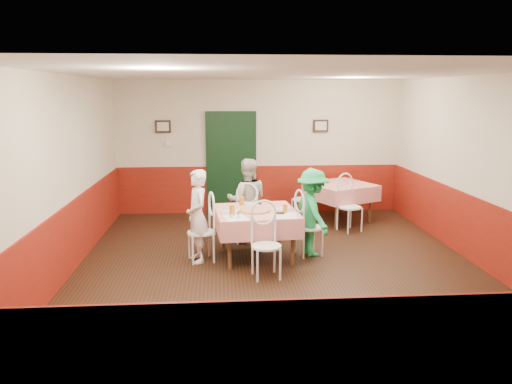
{
  "coord_description": "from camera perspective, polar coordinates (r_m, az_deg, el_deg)",
  "views": [
    {
      "loc": [
        -0.84,
        -7.02,
        2.55
      ],
      "look_at": [
        -0.3,
        0.42,
        1.05
      ],
      "focal_mm": 35.0,
      "sensor_mm": 36.0,
      "label": 1
    }
  ],
  "objects": [
    {
      "name": "floor",
      "position": [
        7.51,
        2.51,
        -8.48
      ],
      "size": [
        7.0,
        7.0,
        0.0
      ],
      "primitive_type": "plane",
      "color": "black",
      "rests_on": "ground"
    },
    {
      "name": "ceiling",
      "position": [
        7.07,
        2.71,
        13.38
      ],
      "size": [
        7.0,
        7.0,
        0.0
      ],
      "primitive_type": "plane",
      "color": "white",
      "rests_on": "back_wall"
    },
    {
      "name": "back_wall",
      "position": [
        10.61,
        0.37,
        5.14
      ],
      "size": [
        6.0,
        0.1,
        2.8
      ],
      "primitive_type": "cube",
      "color": "beige",
      "rests_on": "ground"
    },
    {
      "name": "front_wall",
      "position": [
        3.8,
        8.89,
        -6.39
      ],
      "size": [
        6.0,
        0.1,
        2.8
      ],
      "primitive_type": "cube",
      "color": "beige",
      "rests_on": "ground"
    },
    {
      "name": "left_wall",
      "position": [
        7.43,
        -21.04,
        1.7
      ],
      "size": [
        0.1,
        7.0,
        2.8
      ],
      "primitive_type": "cube",
      "color": "beige",
      "rests_on": "ground"
    },
    {
      "name": "right_wall",
      "position": [
        8.08,
        24.25,
        2.18
      ],
      "size": [
        0.1,
        7.0,
        2.8
      ],
      "primitive_type": "cube",
      "color": "beige",
      "rests_on": "ground"
    },
    {
      "name": "wainscot_back",
      "position": [
        10.73,
        0.37,
        0.35
      ],
      "size": [
        6.0,
        0.03,
        1.0
      ],
      "primitive_type": "cube",
      "color": "maroon",
      "rests_on": "ground"
    },
    {
      "name": "wainscot_front",
      "position": [
        4.17,
        8.45,
        -18.19
      ],
      "size": [
        6.0,
        0.03,
        1.0
      ],
      "primitive_type": "cube",
      "color": "maroon",
      "rests_on": "ground"
    },
    {
      "name": "wainscot_left",
      "position": [
        7.62,
        -20.45,
        -4.98
      ],
      "size": [
        0.03,
        7.0,
        1.0
      ],
      "primitive_type": "cube",
      "color": "maroon",
      "rests_on": "ground"
    },
    {
      "name": "wainscot_right",
      "position": [
        8.25,
        23.65,
        -4.0
      ],
      "size": [
        0.03,
        7.0,
        1.0
      ],
      "primitive_type": "cube",
      "color": "maroon",
      "rests_on": "ground"
    },
    {
      "name": "door",
      "position": [
        10.58,
        -2.86,
        3.19
      ],
      "size": [
        0.96,
        0.06,
        2.1
      ],
      "primitive_type": "cube",
      "color": "black",
      "rests_on": "ground"
    },
    {
      "name": "picture_left",
      "position": [
        10.56,
        -10.58,
        7.37
      ],
      "size": [
        0.32,
        0.03,
        0.26
      ],
      "primitive_type": "cube",
      "color": "black",
      "rests_on": "back_wall"
    },
    {
      "name": "picture_right",
      "position": [
        10.71,
        7.41,
        7.52
      ],
      "size": [
        0.32,
        0.03,
        0.26
      ],
      "primitive_type": "cube",
      "color": "black",
      "rests_on": "back_wall"
    },
    {
      "name": "thermostat",
      "position": [
        10.57,
        -9.97,
        5.49
      ],
      "size": [
        0.1,
        0.03,
        0.1
      ],
      "primitive_type": "cube",
      "color": "white",
      "rests_on": "back_wall"
    },
    {
      "name": "main_table",
      "position": [
        7.77,
        0.0,
        -4.88
      ],
      "size": [
        1.33,
        1.33,
        0.77
      ],
      "primitive_type": "cube",
      "rotation": [
        0.0,
        0.0,
        0.09
      ],
      "color": "red",
      "rests_on": "ground"
    },
    {
      "name": "second_table",
      "position": [
        10.14,
        9.59,
        -1.19
      ],
      "size": [
        1.49,
        1.49,
        0.77
      ],
      "primitive_type": "cube",
      "rotation": [
        0.0,
        0.0,
        0.43
      ],
      "color": "red",
      "rests_on": "ground"
    },
    {
      "name": "chair_left",
      "position": [
        7.66,
        -6.3,
        -4.61
      ],
      "size": [
        0.5,
        0.5,
        0.9
      ],
      "primitive_type": null,
      "rotation": [
        0.0,
        0.0,
        -1.35
      ],
      "color": "white",
      "rests_on": "ground"
    },
    {
      "name": "chair_right",
      "position": [
        7.93,
        6.08,
        -4.05
      ],
      "size": [
        0.51,
        0.51,
        0.9
      ],
      "primitive_type": null,
      "rotation": [
        0.0,
        0.0,
        1.82
      ],
      "color": "white",
      "rests_on": "ground"
    },
    {
      "name": "chair_far",
      "position": [
        8.56,
        -0.95,
        -2.83
      ],
      "size": [
        0.46,
        0.46,
        0.9
      ],
      "primitive_type": null,
      "rotation": [
        0.0,
        0.0,
        3.03
      ],
      "color": "white",
      "rests_on": "ground"
    },
    {
      "name": "chair_near",
      "position": [
        6.95,
        1.18,
        -6.22
      ],
      "size": [
        0.48,
        0.48,
        0.9
      ],
      "primitive_type": null,
      "rotation": [
        0.0,
        0.0,
        0.14
      ],
      "color": "white",
      "rests_on": "ground"
    },
    {
      "name": "chair_second_a",
      "position": [
        9.97,
        5.42,
        -0.85
      ],
      "size": [
        0.56,
        0.56,
        0.9
      ],
      "primitive_type": null,
      "rotation": [
        0.0,
        0.0,
        -1.14
      ],
      "color": "white",
      "rests_on": "ground"
    },
    {
      "name": "chair_second_b",
      "position": [
        9.41,
        10.68,
        -1.73
      ],
      "size": [
        0.56,
        0.56,
        0.9
      ],
      "primitive_type": null,
      "rotation": [
        0.0,
        0.0,
        0.43
      ],
      "color": "white",
      "rests_on": "ground"
    },
    {
      "name": "pizza",
      "position": [
        7.62,
        -0.15,
        -2.11
      ],
      "size": [
        0.5,
        0.5,
        0.03
      ],
      "primitive_type": "cylinder",
      "rotation": [
        0.0,
        0.0,
        0.09
      ],
      "color": "#B74723",
      "rests_on": "main_table"
    },
    {
      "name": "plate_left",
      "position": [
        7.6,
        -3.02,
        -2.21
      ],
      "size": [
        0.27,
        0.27,
        0.01
      ],
      "primitive_type": "cylinder",
      "rotation": [
        0.0,
        0.0,
        0.09
      ],
      "color": "white",
      "rests_on": "main_table"
    },
    {
      "name": "plate_right",
      "position": [
        7.76,
        2.87,
        -1.93
      ],
      "size": [
        0.27,
        0.27,
        0.01
      ],
      "primitive_type": "cylinder",
      "rotation": [
        0.0,
        0.0,
        0.09
      ],
      "color": "white",
      "rests_on": "main_table"
    },
    {
      "name": "plate_far",
      "position": [
        8.06,
        -0.47,
        -1.41
      ],
      "size": [
        0.27,
        0.27,
        0.01
      ],
      "primitive_type": "cylinder",
      "rotation": [
        0.0,
        0.0,
        0.09
      ],
      "color": "white",
      "rests_on": "main_table"
    },
    {
      "name": "glass_a",
      "position": [
        7.38,
        -2.74,
        -2.11
      ],
      "size": [
        0.09,
        0.09,
        0.14
      ],
      "primitive_type": "cylinder",
      "rotation": [
        0.0,
        0.0,
        0.09
      ],
      "color": "#BF7219",
      "rests_on": "main_table"
    },
    {
      "name": "glass_b",
      "position": [
        7.53,
        3.34,
        -1.9
      ],
      "size": [
        0.08,
        0.08,
        0.13
      ],
      "primitive_type": "cylinder",
      "rotation": [
        0.0,
        0.0,
        0.09
      ],
      "color": "#BF7219",
      "rests_on": "main_table"
    },
    {
      "name": "glass_c",
      "position": [
        8.03,
        -1.65,
        -1.03
      ],
      "size": [
        0.08,
        0.08,
        0.14
      ],
      "primitive_type": "cylinder",
      "rotation": [
        0.0,
        0.0,
        0.09
      ],
      "color": "#BF7219",
      "rests_on": "main_table"
    },
    {
      "name": "beer_bottle",
      "position": [
        8.06,
        0.4,
        -0.74
      ],
      "size": [
        0.06,
        0.06,
        0.2
      ],
      "primitive_type": "cylinder",
      "rotation": [
        0.0,
        0.0,
        0.09
      ],
      "color": "#381C0A",
      "rests_on": "main_table"
    },
    {
      "name": "shaker_a",
      "position": [
        7.19,
        -2.81,
        -2.7
      ],
      "size": [
        0.04,
        0.04,
        0.09
      ],
      "primitive_type": "cylinder",
      "rotation": [
        0.0,
        0.0,
        0.09
      ],
      "color": "silver",
      "rests_on": "main_table"
    },
    {
      "name": "shaker_b",
      "position": [
        7.17,
        -2.02,
        -2.72
      ],
      "size": [
        0.04,
        0.04,
        0.09
      ],
      "primitive_type": "cylinder",
      "rotation": [
        0.0,
        0.0,
        0.09
      ],
      "color": "silver",
      "rests_on": "main_table"
    },
    {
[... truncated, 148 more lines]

